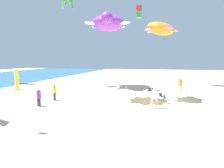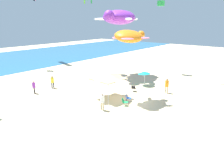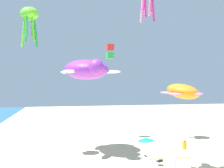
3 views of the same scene
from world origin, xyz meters
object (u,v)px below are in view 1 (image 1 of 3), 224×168
at_px(person_kite_handler, 180,84).
at_px(folding_chair_left_of_tent, 166,98).
at_px(kite_turtle_purple, 108,23).
at_px(kite_box_red, 139,12).
at_px(kite_turtle_orange, 160,29).
at_px(canopy_tent, 138,74).
at_px(person_watching_sky, 39,96).
at_px(folding_chair_facing_ocean, 162,96).
at_px(person_far_stroller, 155,96).
at_px(beach_umbrella, 149,77).
at_px(person_by_tent, 54,91).
at_px(banner_flag, 16,95).
at_px(folding_chair_near_cooler, 150,91).

bearing_deg(person_kite_handler, folding_chair_left_of_tent, -84.74).
distance_m(folding_chair_left_of_tent, kite_turtle_purple, 15.20).
bearing_deg(person_kite_handler, kite_box_red, 143.74).
distance_m(person_kite_handler, kite_turtle_orange, 8.01).
relative_size(canopy_tent, person_watching_sky, 2.06).
distance_m(kite_turtle_purple, kite_box_red, 7.82).
distance_m(folding_chair_facing_ocean, person_far_stroller, 3.64).
bearing_deg(person_kite_handler, beach_umbrella, -174.36).
bearing_deg(person_kite_handler, canopy_tent, -107.40).
distance_m(canopy_tent, kite_box_red, 17.88).
xyz_separation_m(canopy_tent, person_far_stroller, (-2.97, -1.79, -1.55)).
relative_size(person_far_stroller, kite_box_red, 0.96).
height_order(folding_chair_left_of_tent, kite_turtle_purple, kite_turtle_purple).
bearing_deg(canopy_tent, person_kite_handler, -37.17).
relative_size(folding_chair_left_of_tent, person_far_stroller, 0.45).
relative_size(beach_umbrella, kite_box_red, 1.08).
relative_size(person_kite_handler, kite_turtle_orange, 0.45).
height_order(person_far_stroller, person_watching_sky, person_far_stroller).
xyz_separation_m(person_by_tent, person_watching_sky, (-2.65, 0.01, -0.03)).
bearing_deg(folding_chair_left_of_tent, kite_box_red, -4.59).
xyz_separation_m(beach_umbrella, person_by_tent, (-8.88, 8.61, -0.83)).
bearing_deg(canopy_tent, folding_chair_left_of_tent, -102.33).
bearing_deg(folding_chair_facing_ocean, person_by_tent, 70.09).
relative_size(beach_umbrella, banner_flag, 0.57).
height_order(folding_chair_facing_ocean, person_kite_handler, person_kite_handler).
bearing_deg(person_watching_sky, folding_chair_facing_ocean, 51.70).
distance_m(canopy_tent, person_watching_sky, 9.42).
bearing_deg(beach_umbrella, banner_flag, 161.54).
relative_size(folding_chair_left_of_tent, folding_chair_facing_ocean, 1.00).
bearing_deg(beach_umbrella, folding_chair_near_cooler, -172.80).
bearing_deg(person_watching_sky, person_kite_handler, 65.12).
xyz_separation_m(folding_chair_facing_ocean, person_by_tent, (-2.60, 10.36, 0.52)).
xyz_separation_m(folding_chair_facing_ocean, banner_flag, (-11.36, 7.64, 1.72)).
relative_size(person_far_stroller, kite_turtle_purple, 0.25).
distance_m(beach_umbrella, person_kite_handler, 4.03).
relative_size(folding_chair_facing_ocean, person_kite_handler, 0.43).
height_order(beach_umbrella, folding_chair_left_of_tent, beach_umbrella).
bearing_deg(folding_chair_left_of_tent, person_watching_sky, 89.89).
height_order(canopy_tent, person_by_tent, canopy_tent).
height_order(person_by_tent, person_kite_handler, person_kite_handler).
xyz_separation_m(banner_flag, kite_box_red, (25.99, -3.46, 9.67)).
xyz_separation_m(beach_umbrella, folding_chair_near_cooler, (-3.10, -0.39, -1.35)).
distance_m(banner_flag, person_watching_sky, 6.80).
bearing_deg(beach_umbrella, canopy_tent, 174.82).
bearing_deg(canopy_tent, person_watching_sky, 120.33).
bearing_deg(person_far_stroller, folding_chair_left_of_tent, 72.96).
bearing_deg(folding_chair_near_cooler, folding_chair_left_of_tent, 93.96).
bearing_deg(banner_flag, kite_box_red, -7.57).
height_order(canopy_tent, banner_flag, banner_flag).
xyz_separation_m(folding_chair_facing_ocean, person_watching_sky, (-5.25, 10.37, 0.49)).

